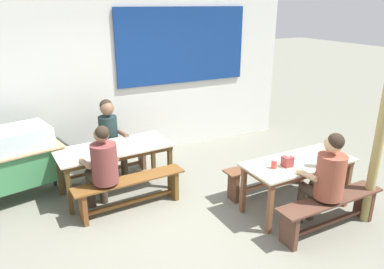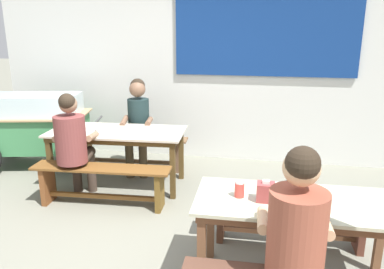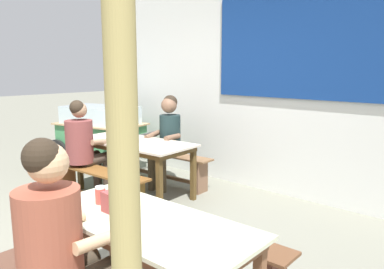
# 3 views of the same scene
# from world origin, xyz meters

# --- Properties ---
(ground_plane) EXTENTS (40.00, 40.00, 0.00)m
(ground_plane) POSITION_xyz_m (0.00, 0.00, 0.00)
(ground_plane) COLOR slate
(backdrop_wall) EXTENTS (6.22, 0.23, 3.07)m
(backdrop_wall) POSITION_xyz_m (0.04, 2.54, 1.61)
(backdrop_wall) COLOR silver
(backdrop_wall) RESTS_ON ground_plane
(dining_table_far) EXTENTS (1.71, 0.85, 0.72)m
(dining_table_far) POSITION_xyz_m (-0.74, 1.18, 0.65)
(dining_table_far) COLOR beige
(dining_table_far) RESTS_ON ground_plane
(dining_table_near) EXTENTS (1.54, 0.72, 0.72)m
(dining_table_near) POSITION_xyz_m (1.33, -0.42, 0.64)
(dining_table_near) COLOR beige
(dining_table_near) RESTS_ON ground_plane
(bench_far_back) EXTENTS (1.58, 0.36, 0.46)m
(bench_far_back) POSITION_xyz_m (-0.78, 1.77, 0.30)
(bench_far_back) COLOR brown
(bench_far_back) RESTS_ON ground_plane
(bench_far_front) EXTENTS (1.56, 0.39, 0.46)m
(bench_far_front) POSITION_xyz_m (-0.70, 0.59, 0.30)
(bench_far_front) COLOR brown
(bench_far_front) RESTS_ON ground_plane
(bench_near_back) EXTENTS (1.49, 0.30, 0.46)m
(bench_near_back) POSITION_xyz_m (1.31, 0.18, 0.30)
(bench_near_back) COLOR brown
(bench_near_back) RESTS_ON ground_plane
(bench_near_front) EXTENTS (1.54, 0.35, 0.46)m
(bench_near_front) POSITION_xyz_m (1.34, -1.01, 0.31)
(bench_near_front) COLOR #523427
(bench_near_front) RESTS_ON ground_plane
(food_cart) EXTENTS (1.87, 1.15, 1.04)m
(food_cart) POSITION_xyz_m (-2.18, 1.64, 0.62)
(food_cart) COLOR #3D834E
(food_cart) RESTS_ON ground_plane
(person_left_back_turned) EXTENTS (0.49, 0.59, 1.28)m
(person_left_back_turned) POSITION_xyz_m (-1.04, 0.63, 0.72)
(person_left_back_turned) COLOR #44352B
(person_left_back_turned) RESTS_ON ground_plane
(person_center_facing) EXTENTS (0.45, 0.53, 1.29)m
(person_center_facing) POSITION_xyz_m (-0.66, 1.71, 0.74)
(person_center_facing) COLOR #4A3D29
(person_center_facing) RESTS_ON ground_plane
(person_near_front) EXTENTS (0.46, 0.54, 1.32)m
(person_near_front) POSITION_xyz_m (1.26, -0.95, 0.76)
(person_near_front) COLOR #41372A
(person_near_front) RESTS_ON ground_plane
(tissue_box) EXTENTS (0.13, 0.11, 0.16)m
(tissue_box) POSITION_xyz_m (1.08, -0.47, 0.79)
(tissue_box) COLOR #963C3B
(tissue_box) RESTS_ON dining_table_near
(condiment_jar) EXTENTS (0.07, 0.07, 0.13)m
(condiment_jar) POSITION_xyz_m (0.89, -0.44, 0.78)
(condiment_jar) COLOR #D8423A
(condiment_jar) RESTS_ON dining_table_near
(soup_bowl) EXTENTS (0.15, 0.15, 0.05)m
(soup_bowl) POSITION_xyz_m (-0.90, 1.07, 0.74)
(soup_bowl) COLOR silver
(soup_bowl) RESTS_ON dining_table_far
(wooden_support_post) EXTENTS (0.12, 0.12, 2.17)m
(wooden_support_post) POSITION_xyz_m (1.97, -1.05, 1.08)
(wooden_support_post) COLOR #A29155
(wooden_support_post) RESTS_ON ground_plane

